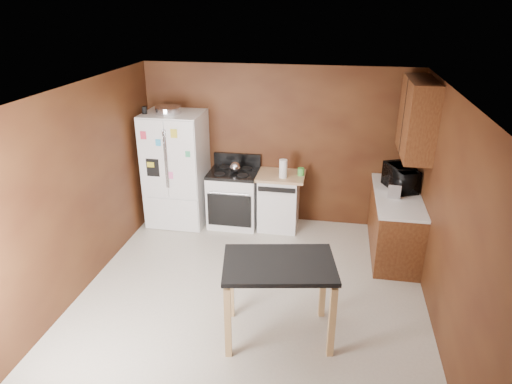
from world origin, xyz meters
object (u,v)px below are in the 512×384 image
(kettle, at_px, (235,167))
(gas_range, at_px, (234,197))
(pen_cup, at_px, (144,110))
(green_canister, at_px, (301,172))
(roasting_pan, at_px, (168,110))
(microwave, at_px, (401,179))
(dishwasher, at_px, (279,200))
(refrigerator, at_px, (176,169))
(paper_towel, at_px, (283,169))
(island, at_px, (279,275))
(toaster, at_px, (395,188))

(kettle, height_order, gas_range, gas_range)
(pen_cup, xyz_separation_m, green_canister, (2.34, 0.24, -0.91))
(roasting_pan, bearing_deg, microwave, -3.01)
(dishwasher, bearing_deg, roasting_pan, -176.38)
(kettle, height_order, green_canister, kettle)
(pen_cup, bearing_deg, green_canister, 5.87)
(green_canister, relative_size, refrigerator, 0.06)
(pen_cup, bearing_deg, kettle, 6.40)
(kettle, distance_m, paper_towel, 0.75)
(microwave, height_order, gas_range, microwave)
(paper_towel, distance_m, island, 2.46)
(toaster, bearing_deg, green_canister, 163.02)
(paper_towel, height_order, green_canister, paper_towel)
(island, bearing_deg, pen_cup, 135.13)
(pen_cup, distance_m, dishwasher, 2.46)
(green_canister, bearing_deg, microwave, -12.39)
(toaster, xyz_separation_m, dishwasher, (-1.65, 0.54, -0.55))
(pen_cup, height_order, dishwasher, pen_cup)
(roasting_pan, relative_size, toaster, 1.44)
(paper_towel, height_order, refrigerator, refrigerator)
(paper_towel, bearing_deg, kettle, 176.20)
(paper_towel, distance_m, green_canister, 0.31)
(pen_cup, xyz_separation_m, microwave, (3.77, -0.07, -0.80))
(microwave, xyz_separation_m, dishwasher, (-1.75, 0.29, -0.60))
(green_canister, relative_size, dishwasher, 0.13)
(toaster, xyz_separation_m, gas_range, (-2.37, 0.52, -0.54))
(pen_cup, bearing_deg, gas_range, 8.39)
(pen_cup, xyz_separation_m, paper_towel, (2.08, 0.10, -0.83))
(paper_towel, relative_size, gas_range, 0.25)
(kettle, bearing_deg, roasting_pan, -177.67)
(paper_towel, xyz_separation_m, dishwasher, (-0.07, 0.12, -0.58))
(kettle, xyz_separation_m, refrigerator, (-0.95, -0.02, -0.08))
(green_canister, bearing_deg, refrigerator, -176.77)
(kettle, relative_size, green_canister, 1.51)
(pen_cup, bearing_deg, microwave, -1.10)
(paper_towel, bearing_deg, pen_cup, -177.26)
(paper_towel, bearing_deg, refrigerator, 178.97)
(green_canister, xyz_separation_m, refrigerator, (-1.96, -0.11, -0.05))
(kettle, xyz_separation_m, paper_towel, (0.75, -0.05, 0.05))
(paper_towel, bearing_deg, microwave, -5.82)
(kettle, xyz_separation_m, island, (1.01, -2.48, -0.22))
(roasting_pan, bearing_deg, toaster, -7.40)
(toaster, height_order, dishwasher, toaster)
(roasting_pan, xyz_separation_m, island, (2.01, -2.44, -1.09))
(kettle, bearing_deg, toaster, -11.48)
(refrigerator, relative_size, gas_range, 1.64)
(toaster, bearing_deg, pen_cup, -178.92)
(roasting_pan, relative_size, gas_range, 0.36)
(pen_cup, relative_size, gas_range, 0.10)
(green_canister, height_order, microwave, microwave)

